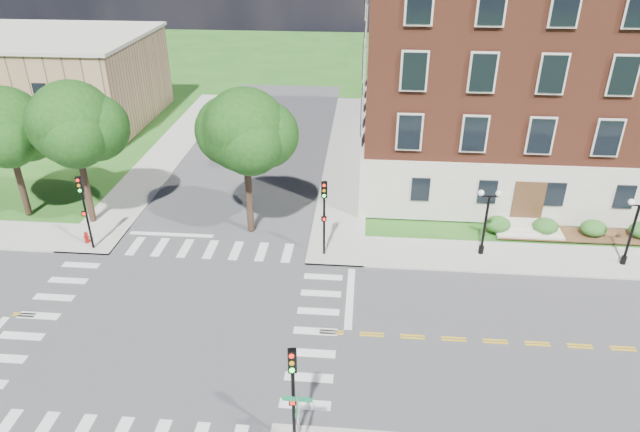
# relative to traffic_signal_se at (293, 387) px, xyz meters

# --- Properties ---
(ground) EXTENTS (160.00, 160.00, 0.00)m
(ground) POSITION_rel_traffic_signal_se_xyz_m (-7.04, 6.98, -3.19)
(ground) COLOR #225618
(ground) RESTS_ON ground
(road_ew) EXTENTS (90.00, 12.00, 0.01)m
(road_ew) POSITION_rel_traffic_signal_se_xyz_m (-7.04, 6.98, -3.18)
(road_ew) COLOR #3D3D3F
(road_ew) RESTS_ON ground
(road_ns) EXTENTS (12.00, 90.00, 0.01)m
(road_ns) POSITION_rel_traffic_signal_se_xyz_m (-7.04, 6.98, -3.18)
(road_ns) COLOR #3D3D3F
(road_ns) RESTS_ON ground
(sidewalk_ne) EXTENTS (34.00, 34.00, 0.12)m
(sidewalk_ne) POSITION_rel_traffic_signal_se_xyz_m (8.34, 22.36, -3.13)
(sidewalk_ne) COLOR #9E9B93
(sidewalk_ne) RESTS_ON ground
(sidewalk_nw) EXTENTS (34.00, 34.00, 0.12)m
(sidewalk_nw) POSITION_rel_traffic_signal_se_xyz_m (-22.41, 22.36, -3.13)
(sidewalk_nw) COLOR #9E9B93
(sidewalk_nw) RESTS_ON ground
(crosswalk_east) EXTENTS (2.20, 10.20, 0.02)m
(crosswalk_east) POSITION_rel_traffic_signal_se_xyz_m (0.16, 6.98, -3.19)
(crosswalk_east) COLOR silver
(crosswalk_east) RESTS_ON ground
(stop_bar_east) EXTENTS (0.40, 5.50, 0.00)m
(stop_bar_east) POSITION_rel_traffic_signal_se_xyz_m (1.76, 9.98, -3.19)
(stop_bar_east) COLOR silver
(stop_bar_east) RESTS_ON ground
(main_building) EXTENTS (30.60, 22.40, 16.50)m
(main_building) POSITION_rel_traffic_signal_se_xyz_m (16.96, 28.98, 5.15)
(main_building) COLOR #BAB5A4
(main_building) RESTS_ON ground
(secondary_building) EXTENTS (20.40, 15.40, 8.30)m
(secondary_building) POSITION_rel_traffic_signal_se_xyz_m (-29.04, 36.98, 1.09)
(secondary_building) COLOR #9B7555
(secondary_building) RESTS_ON ground
(shrub_row) EXTENTS (18.00, 2.00, 1.30)m
(shrub_row) POSITION_rel_traffic_signal_se_xyz_m (19.96, 17.78, -3.19)
(shrub_row) COLOR #22501A
(shrub_row) RESTS_ON ground
(tree_b) EXTENTS (5.04, 5.04, 8.82)m
(tree_b) POSITION_rel_traffic_signal_se_xyz_m (-20.68, 17.61, 3.21)
(tree_b) COLOR black
(tree_b) RESTS_ON ground
(tree_c) EXTENTS (5.28, 5.28, 9.49)m
(tree_c) POSITION_rel_traffic_signal_se_xyz_m (-15.80, 16.99, 3.76)
(tree_c) COLOR black
(tree_c) RESTS_ON ground
(tree_d) EXTENTS (5.13, 5.13, 9.40)m
(tree_d) POSITION_rel_traffic_signal_se_xyz_m (-4.97, 16.69, 3.74)
(tree_d) COLOR black
(tree_d) RESTS_ON ground
(traffic_signal_se) EXTENTS (0.35, 0.40, 4.80)m
(traffic_signal_se) POSITION_rel_traffic_signal_se_xyz_m (0.00, 0.00, 0.00)
(traffic_signal_se) COLOR black
(traffic_signal_se) RESTS_ON ground
(traffic_signal_ne) EXTENTS (0.37, 0.44, 4.80)m
(traffic_signal_ne) POSITION_rel_traffic_signal_se_xyz_m (0.01, 14.14, 0.00)
(traffic_signal_ne) COLOR black
(traffic_signal_ne) RESTS_ON ground
(traffic_signal_nw) EXTENTS (0.36, 0.41, 4.80)m
(traffic_signal_nw) POSITION_rel_traffic_signal_se_xyz_m (-14.27, 13.59, 0.00)
(traffic_signal_nw) COLOR black
(traffic_signal_nw) RESTS_ON ground
(twin_lamp_west) EXTENTS (1.36, 0.36, 4.23)m
(twin_lamp_west) POSITION_rel_traffic_signal_se_xyz_m (9.52, 15.03, -0.66)
(twin_lamp_west) COLOR black
(twin_lamp_west) RESTS_ON ground
(twin_lamp_east) EXTENTS (1.36, 0.36, 4.23)m
(twin_lamp_east) POSITION_rel_traffic_signal_se_xyz_m (17.69, 14.56, -0.66)
(twin_lamp_east) COLOR black
(twin_lamp_east) RESTS_ON ground
(street_sign_pole) EXTENTS (1.10, 1.10, 3.10)m
(street_sign_pole) POSITION_rel_traffic_signal_se_xyz_m (0.23, -0.52, -0.88)
(street_sign_pole) COLOR gray
(street_sign_pole) RESTS_ON ground
(fire_hydrant) EXTENTS (0.35, 0.35, 0.75)m
(fire_hydrant) POSITION_rel_traffic_signal_se_xyz_m (-14.92, 14.21, -2.72)
(fire_hydrant) COLOR maroon
(fire_hydrant) RESTS_ON ground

